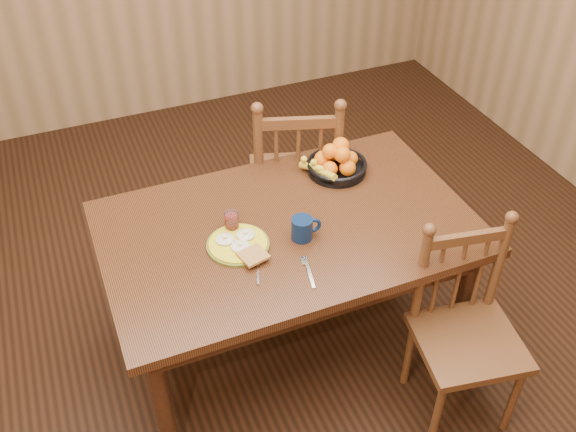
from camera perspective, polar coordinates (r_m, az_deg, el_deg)
name	(u,v)px	position (r m, az deg, el deg)	size (l,w,h in m)	color
room	(288,102)	(2.43, 0.00, 10.07)	(4.52, 5.02, 2.72)	black
dining_table	(288,240)	(2.83, 0.00, -2.11)	(1.60, 1.00, 0.75)	black
chair_far	(295,180)	(3.44, 0.65, 3.20)	(0.59, 0.58, 1.05)	#432414
chair_near	(465,332)	(2.84, 15.47, -9.91)	(0.49, 0.47, 0.93)	#432414
breakfast_plate	(239,244)	(2.67, -4.39, -2.52)	(0.26, 0.30, 0.04)	#59601E
fork	(308,270)	(2.56, 1.81, -4.85)	(0.05, 0.18, 0.00)	silver
spoon	(252,267)	(2.58, -3.26, -4.51)	(0.06, 0.16, 0.01)	silver
coffee_mug	(303,228)	(2.68, 1.34, -1.09)	(0.13, 0.09, 0.10)	#0B1D40
juice_glass	(232,222)	(2.73, -5.02, -0.55)	(0.06, 0.06, 0.09)	silver
fruit_bowl	(336,162)	(3.06, 4.29, 4.79)	(0.32, 0.29, 0.17)	black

